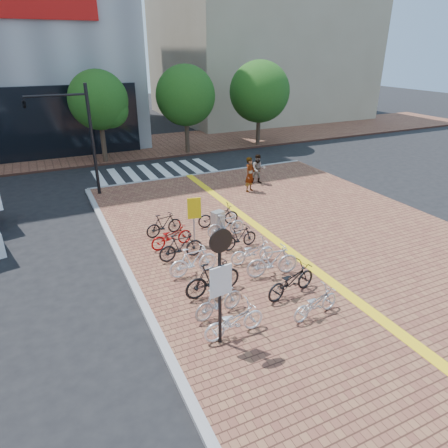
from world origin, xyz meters
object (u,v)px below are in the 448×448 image
bike_4 (181,246)px  bike_9 (272,261)px  bike_6 (164,224)px  notice_sign (220,274)px  pedestrian_a (250,175)px  yellow_sign (194,212)px  bike_1 (219,301)px  bike_10 (252,252)px  bike_3 (193,261)px  traffic_light_pole (62,122)px  bike_8 (291,281)px  bike_13 (218,216)px  utility_box (218,223)px  bike_7 (316,303)px  pedestrian_b (258,169)px  bike_5 (171,236)px  bike_2 (213,278)px  bike_11 (240,237)px  bike_12 (226,225)px  bike_0 (234,321)px

bike_4 → bike_9: 3.44m
bike_6 → notice_sign: 7.24m
bike_6 → pedestrian_a: (5.88, 3.34, 0.46)m
bike_9 → yellow_sign: size_ratio=0.96×
bike_1 → bike_9: 2.85m
bike_10 → bike_3: bearing=91.6°
yellow_sign → traffic_light_pole: 8.98m
bike_8 → bike_10: bearing=-9.2°
bike_13 → utility_box: (-0.41, -0.86, 0.05)m
bike_7 → pedestrian_b: 12.39m
bike_13 → utility_box: bearing=160.1°
bike_1 → bike_13: size_ratio=0.89×
yellow_sign → bike_7: bearing=-76.2°
bike_1 → bike_4: bike_4 is taller
bike_3 → bike_5: 2.32m
bike_10 → utility_box: bearing=8.8°
notice_sign → bike_4: bearing=82.6°
bike_1 → yellow_sign: 4.82m
bike_10 → traffic_light_pole: size_ratio=0.30×
bike_5 → bike_9: bearing=-154.0°
bike_5 → bike_9: size_ratio=0.92×
bike_10 → pedestrian_b: size_ratio=1.00×
bike_9 → bike_4: bearing=53.2°
bike_4 → pedestrian_b: pedestrian_b is taller
bike_2 → bike_10: bearing=-64.6°
bike_1 → bike_3: 2.45m
bike_1 → utility_box: (2.23, 4.95, 0.04)m
utility_box → bike_10: bearing=-86.4°
pedestrian_b → bike_11: bearing=-105.4°
bike_3 → bike_6: size_ratio=1.09×
bike_11 → bike_12: bearing=-5.2°
bike_3 → pedestrian_a: pedestrian_a is taller
bike_11 → notice_sign: (-2.97, -4.64, 1.65)m
bike_0 → yellow_sign: bearing=-12.9°
bike_9 → pedestrian_b: size_ratio=1.11×
bike_1 → bike_4: (0.16, 3.68, 0.02)m
bike_0 → bike_8: (2.49, 0.97, 0.04)m
bike_7 → bike_12: size_ratio=1.02×
bike_0 → bike_12: bike_12 is taller
bike_11 → bike_7: bearing=173.9°
bike_8 → bike_12: 4.71m
bike_11 → bike_13: bearing=-9.4°
bike_6 → traffic_light_pole: 7.86m
bike_6 → bike_8: bearing=-168.3°
bike_12 → bike_13: bearing=-5.6°
bike_7 → notice_sign: 3.41m
bike_9 → utility_box: (-0.33, 3.72, -0.03)m
bike_5 → notice_sign: 6.14m
bike_9 → pedestrian_b: bearing=-18.4°
bike_2 → pedestrian_b: (6.89, 9.16, 0.26)m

